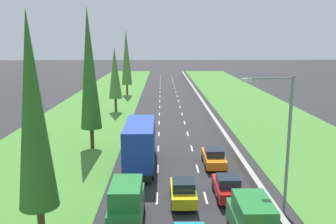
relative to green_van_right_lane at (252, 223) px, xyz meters
The scene contains 16 objects.
ground_plane 45.38m from the green_van_right_lane, 94.38° to the left, with size 300.00×300.00×0.00m, color #28282B.
grass_verge_left 48.03m from the green_van_right_lane, 109.61° to the left, with size 14.00×140.00×0.04m, color #478433.
grass_verge_right 46.54m from the green_van_right_lane, 76.47° to the left, with size 14.00×140.00×0.04m, color #478433.
median_barrier 45.29m from the green_van_right_lane, 87.17° to the left, with size 0.44×120.00×0.85m, color #9E9B93.
lane_markings 45.38m from the green_van_right_lane, 94.38° to the left, with size 3.64×116.00×0.01m.
green_van_right_lane is the anchor object (origin of this frame).
green_van_left_lane 7.38m from the green_van_right_lane, 160.83° to the left, with size 1.96×4.90×2.82m.
blue_box_truck_left_lane 14.55m from the green_van_right_lane, 117.64° to the left, with size 2.46×9.40×4.18m.
red_hatchback_right_lane 6.19m from the green_van_right_lane, 91.82° to the left, with size 1.74×3.90×1.72m.
yellow_hatchback_centre_lane 6.48m from the green_van_right_lane, 121.69° to the left, with size 1.74×3.90×1.72m.
orange_sedan_right_lane_fourth 12.95m from the green_van_right_lane, 90.85° to the left, with size 1.82×4.50×1.64m.
poplar_tree_nearest 13.01m from the green_van_right_lane, behind, with size 2.12×2.12×12.72m.
poplar_tree_second 23.14m from the green_van_right_lane, 123.27° to the left, with size 2.16×2.16×14.40m.
poplar_tree_third 40.29m from the green_van_right_lane, 107.64° to the left, with size 2.05×2.05×10.16m.
poplar_tree_fourth 57.60m from the green_van_right_lane, 102.12° to the left, with size 2.14×2.14×13.40m.
street_light_mast 5.99m from the green_van_right_lane, 53.67° to the left, with size 3.20×0.28×9.00m.
Camera 1 is at (-1.37, -2.87, 11.05)m, focal length 38.23 mm.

